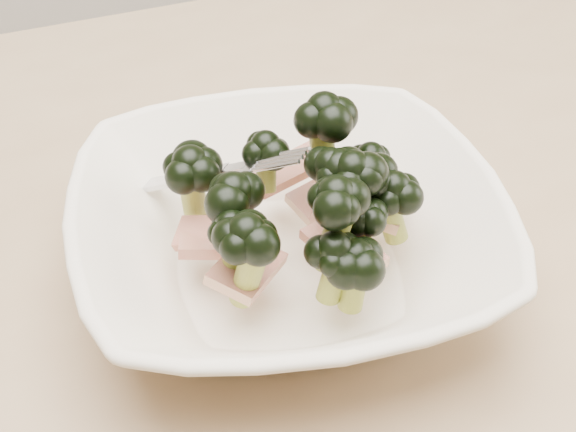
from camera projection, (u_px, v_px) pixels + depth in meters
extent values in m
cube|color=tan|center=(223.00, 258.00, 0.58)|extent=(1.20, 0.80, 0.04)
cylinder|color=tan|center=(491.00, 208.00, 1.24)|extent=(0.06, 0.06, 0.71)
imported|color=white|center=(288.00, 235.00, 0.52)|extent=(0.33, 0.33, 0.07)
cylinder|color=olive|center=(391.00, 217.00, 0.51)|extent=(0.02, 0.02, 0.04)
ellipsoid|color=black|center=(394.00, 188.00, 0.50)|extent=(0.04, 0.04, 0.03)
cylinder|color=olive|center=(235.00, 221.00, 0.49)|extent=(0.02, 0.02, 0.04)
ellipsoid|color=black|center=(233.00, 191.00, 0.48)|extent=(0.04, 0.04, 0.03)
cylinder|color=olive|center=(366.00, 202.00, 0.51)|extent=(0.02, 0.02, 0.04)
ellipsoid|color=black|center=(368.00, 172.00, 0.50)|extent=(0.04, 0.04, 0.03)
cylinder|color=olive|center=(354.00, 285.00, 0.47)|extent=(0.02, 0.02, 0.03)
ellipsoid|color=black|center=(356.00, 257.00, 0.46)|extent=(0.04, 0.04, 0.03)
cylinder|color=olive|center=(193.00, 195.00, 0.53)|extent=(0.02, 0.02, 0.04)
ellipsoid|color=black|center=(190.00, 164.00, 0.51)|extent=(0.04, 0.04, 0.03)
cylinder|color=olive|center=(350.00, 206.00, 0.50)|extent=(0.02, 0.02, 0.05)
ellipsoid|color=black|center=(353.00, 169.00, 0.48)|extent=(0.04, 0.04, 0.03)
cylinder|color=olive|center=(330.00, 190.00, 0.50)|extent=(0.02, 0.02, 0.03)
ellipsoid|color=black|center=(331.00, 164.00, 0.48)|extent=(0.04, 0.04, 0.03)
cylinder|color=olive|center=(266.00, 170.00, 0.53)|extent=(0.02, 0.02, 0.03)
ellipsoid|color=black|center=(266.00, 146.00, 0.52)|extent=(0.03, 0.03, 0.03)
cylinder|color=olive|center=(333.00, 277.00, 0.47)|extent=(0.02, 0.01, 0.03)
ellipsoid|color=black|center=(335.00, 249.00, 0.46)|extent=(0.04, 0.04, 0.03)
cylinder|color=olive|center=(323.00, 154.00, 0.53)|extent=(0.02, 0.03, 0.06)
ellipsoid|color=black|center=(324.00, 111.00, 0.51)|extent=(0.04, 0.04, 0.03)
cylinder|color=olive|center=(363.00, 238.00, 0.49)|extent=(0.01, 0.02, 0.03)
ellipsoid|color=black|center=(365.00, 213.00, 0.48)|extent=(0.03, 0.03, 0.02)
cylinder|color=olive|center=(368.00, 189.00, 0.54)|extent=(0.02, 0.02, 0.04)
ellipsoid|color=black|center=(371.00, 157.00, 0.52)|extent=(0.03, 0.03, 0.03)
cylinder|color=olive|center=(335.00, 236.00, 0.47)|extent=(0.02, 0.02, 0.05)
ellipsoid|color=black|center=(337.00, 195.00, 0.45)|extent=(0.04, 0.04, 0.03)
cylinder|color=olive|center=(248.00, 275.00, 0.46)|extent=(0.02, 0.03, 0.05)
ellipsoid|color=black|center=(247.00, 233.00, 0.44)|extent=(0.04, 0.04, 0.03)
cylinder|color=olive|center=(358.00, 189.00, 0.55)|extent=(0.02, 0.01, 0.03)
ellipsoid|color=black|center=(359.00, 163.00, 0.54)|extent=(0.03, 0.03, 0.03)
cylinder|color=olive|center=(233.00, 254.00, 0.48)|extent=(0.02, 0.02, 0.04)
ellipsoid|color=black|center=(231.00, 225.00, 0.46)|extent=(0.03, 0.03, 0.03)
cube|color=maroon|center=(247.00, 268.00, 0.48)|extent=(0.06, 0.06, 0.02)
cube|color=maroon|center=(343.00, 237.00, 0.50)|extent=(0.03, 0.05, 0.01)
cube|color=maroon|center=(221.00, 244.00, 0.51)|extent=(0.06, 0.05, 0.02)
cube|color=maroon|center=(344.00, 247.00, 0.48)|extent=(0.04, 0.06, 0.01)
cube|color=maroon|center=(330.00, 199.00, 0.53)|extent=(0.06, 0.05, 0.02)
cube|color=maroon|center=(214.00, 233.00, 0.51)|extent=(0.05, 0.05, 0.02)
cube|color=maroon|center=(288.00, 170.00, 0.56)|extent=(0.05, 0.03, 0.02)
cube|color=maroon|center=(383.00, 207.00, 0.53)|extent=(0.05, 0.06, 0.02)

